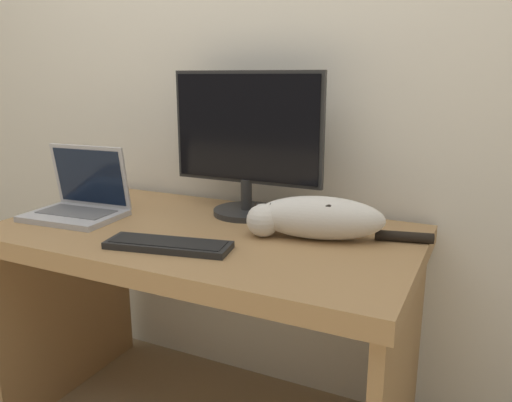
% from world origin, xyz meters
% --- Properties ---
extents(wall_back, '(6.40, 0.06, 2.60)m').
position_xyz_m(wall_back, '(0.00, 0.81, 1.30)').
color(wall_back, silver).
rests_on(wall_back, ground_plane).
extents(desk, '(1.37, 0.75, 0.77)m').
position_xyz_m(desk, '(0.00, 0.38, 0.60)').
color(desk, '#A37A4C').
rests_on(desk, ground_plane).
extents(monitor, '(0.57, 0.24, 0.51)m').
position_xyz_m(monitor, '(0.04, 0.60, 1.03)').
color(monitor, '#282828').
rests_on(monitor, desk).
extents(laptop, '(0.33, 0.25, 0.25)m').
position_xyz_m(laptop, '(-0.48, 0.32, 0.82)').
color(laptop, '#B7B7BC').
rests_on(laptop, desk).
extents(external_keyboard, '(0.38, 0.18, 0.02)m').
position_xyz_m(external_keyboard, '(0.01, 0.17, 0.78)').
color(external_keyboard, black).
rests_on(external_keyboard, desk).
extents(cat, '(0.55, 0.23, 0.13)m').
position_xyz_m(cat, '(0.36, 0.44, 0.84)').
color(cat, silver).
rests_on(cat, desk).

